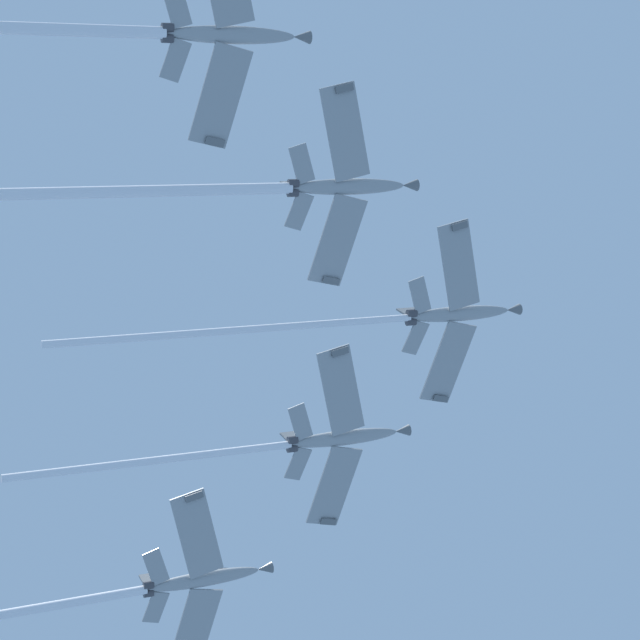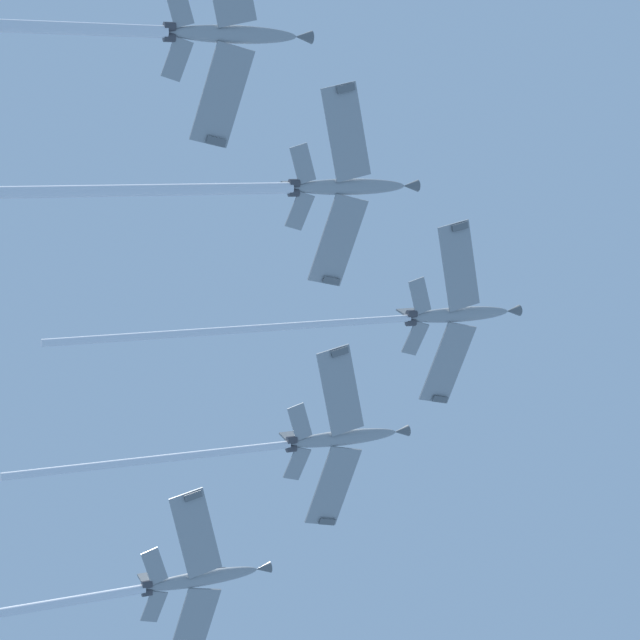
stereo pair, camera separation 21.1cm
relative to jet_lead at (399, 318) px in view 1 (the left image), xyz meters
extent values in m
ellipsoid|color=gray|center=(-4.84, 4.40, 3.07)|extent=(9.54, 8.88, 6.32)
cone|color=#595E60|center=(-9.33, 8.49, 5.91)|extent=(2.26, 2.21, 1.77)
ellipsoid|color=black|center=(-6.06, 5.51, 4.50)|extent=(2.83, 2.70, 2.00)
cube|color=gray|center=(-7.90, 0.02, 2.64)|extent=(7.21, 9.51, 1.71)
cube|color=#595E60|center=(-10.42, -3.23, 2.62)|extent=(1.81, 1.41, 0.87)
cube|color=gray|center=(-0.77, 7.87, 2.64)|extent=(9.34, 7.78, 1.71)
cube|color=#595E60|center=(2.22, 10.68, 2.62)|extent=(1.52, 1.79, 0.87)
cube|color=gray|center=(-3.03, -0.33, 0.95)|extent=(3.03, 3.98, 0.91)
cube|color=gray|center=(0.04, 3.04, 0.95)|extent=(3.97, 3.26, 0.91)
cube|color=#595E60|center=(-1.19, 1.08, 2.30)|extent=(2.61, 2.39, 3.55)
cylinder|color=#38383D|center=(-1.29, 0.57, 0.52)|extent=(1.46, 1.43, 1.15)
cylinder|color=#38383D|center=(-0.68, 1.23, 0.52)|extent=(1.46, 1.43, 1.15)
cylinder|color=white|center=(11.69, -10.63, -7.50)|extent=(25.80, 23.56, 16.53)
ellipsoid|color=gray|center=(-4.93, -12.29, -2.55)|extent=(9.53, 9.04, 6.06)
cone|color=#595E60|center=(-9.42, -8.10, 0.14)|extent=(2.24, 2.21, 1.74)
ellipsoid|color=black|center=(-6.16, -11.14, -1.16)|extent=(2.82, 2.73, 1.95)
cube|color=gray|center=(-8.04, -16.64, -2.96)|extent=(7.32, 9.51, 1.63)
cube|color=#595E60|center=(-10.60, -19.86, -2.97)|extent=(1.82, 1.43, 0.83)
cube|color=gray|center=(-0.81, -8.89, -2.96)|extent=(9.39, 7.74, 1.63)
cube|color=#595E60|center=(2.22, -6.11, -2.97)|extent=(1.51, 1.80, 0.83)
cube|color=gray|center=(-3.13, -17.08, -4.56)|extent=(3.07, 3.99, 0.87)
cube|color=gray|center=(-0.03, -13.75, -4.56)|extent=(3.98, 3.24, 0.87)
cube|color=#595E60|center=(-1.30, -15.67, -3.19)|extent=(2.55, 2.40, 3.53)
cylinder|color=#38383D|center=(-1.38, -16.21, -4.97)|extent=(1.45, 1.43, 1.13)
cylinder|color=#38383D|center=(-0.77, -15.56, -4.97)|extent=(1.45, 1.43, 1.13)
cylinder|color=white|center=(8.59, -24.89, -10.75)|extent=(19.79, 18.52, 12.09)
ellipsoid|color=gray|center=(13.69, 5.78, -1.94)|extent=(9.56, 9.02, 6.02)
cone|color=#595E60|center=(9.18, 9.95, 0.73)|extent=(2.24, 2.20, 1.74)
ellipsoid|color=black|center=(12.45, 6.92, -0.55)|extent=(2.83, 2.72, 1.94)
cube|color=gray|center=(10.60, 1.41, -2.35)|extent=(7.30, 9.52, 1.62)
cube|color=#595E60|center=(8.05, -1.81, -2.36)|extent=(1.83, 1.43, 0.83)
cube|color=gray|center=(17.80, 9.20, -2.35)|extent=(9.38, 7.76, 1.62)
cube|color=#595E60|center=(20.82, 11.99, -2.36)|extent=(1.52, 1.80, 0.83)
cube|color=gray|center=(15.51, 0.99, -3.93)|extent=(3.07, 3.99, 0.86)
cube|color=gray|center=(18.61, 4.33, -3.93)|extent=(3.98, 3.25, 0.86)
cube|color=#595E60|center=(17.33, 2.41, -2.56)|extent=(2.56, 2.38, 3.52)
cylinder|color=#38383D|center=(17.26, 1.86, -4.34)|extent=(1.45, 1.43, 1.13)
cylinder|color=#38383D|center=(17.87, 2.52, -4.34)|extent=(1.45, 1.43, 1.13)
cylinder|color=white|center=(28.69, -8.10, -10.90)|extent=(23.00, 21.39, 13.95)
ellipsoid|color=gray|center=(-4.83, -32.03, -7.41)|extent=(9.44, 9.14, 6.05)
cone|color=#595E60|center=(-9.26, -27.79, -4.72)|extent=(2.24, 2.21, 1.74)
ellipsoid|color=black|center=(-6.05, -30.87, -6.02)|extent=(2.80, 2.75, 1.95)
cube|color=gray|center=(-8.00, -36.34, -7.82)|extent=(7.40, 9.49, 1.63)
cube|color=gray|center=(-0.66, -28.69, -7.82)|extent=(9.42, 7.66, 1.63)
cube|color=#595E60|center=(2.41, -25.95, -7.83)|extent=(1.50, 1.81, 0.83)
cube|color=gray|center=(-3.10, -36.85, -9.41)|extent=(3.11, 3.99, 0.87)
cube|color=gray|center=(0.05, -33.56, -9.41)|extent=(3.98, 3.21, 0.87)
cube|color=#595E60|center=(-1.25, -35.46, -8.05)|extent=(2.52, 2.43, 3.53)
cylinder|color=#38383D|center=(-1.33, -36.01, -9.82)|extent=(1.45, 1.43, 1.13)
cylinder|color=#38383D|center=(-0.71, -35.36, -9.82)|extent=(1.45, 1.43, 1.13)
ellipsoid|color=gray|center=(31.62, 8.34, -8.58)|extent=(9.56, 9.02, 6.04)
cone|color=#595E60|center=(27.11, 12.51, -5.91)|extent=(2.24, 2.20, 1.74)
ellipsoid|color=black|center=(30.38, 9.48, -7.20)|extent=(2.83, 2.72, 1.94)
cube|color=gray|center=(28.53, 3.98, -9.00)|extent=(7.30, 9.52, 1.62)
cube|color=#595E60|center=(25.98, 0.75, -9.00)|extent=(1.83, 1.43, 0.83)
cube|color=gray|center=(33.43, 3.55, -10.58)|extent=(3.07, 3.99, 0.87)
cube|color=gray|center=(36.53, 6.90, -10.58)|extent=(3.98, 3.25, 0.87)
cube|color=#595E60|center=(35.26, 4.97, -9.22)|extent=(2.56, 2.39, 3.53)
cylinder|color=#38383D|center=(35.19, 4.42, -10.99)|extent=(1.45, 1.43, 1.13)
cylinder|color=#38383D|center=(35.80, 5.08, -10.99)|extent=(1.45, 1.43, 1.13)
camera|label=1|loc=(31.81, 19.26, -116.19)|focal=67.46mm
camera|label=2|loc=(31.95, 19.11, -116.19)|focal=67.46mm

